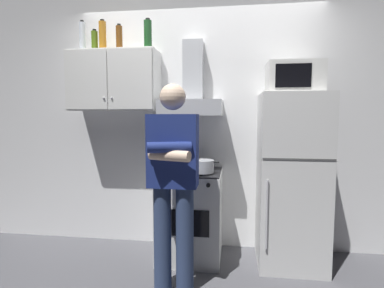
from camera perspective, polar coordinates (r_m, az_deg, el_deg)
ground_plane at (r=3.01m, az=0.00°, el=-22.39°), size 7.00×7.00×0.00m
back_wall_tiled at (r=3.26m, az=1.43°, el=4.47°), size 4.80×0.10×2.70m
upper_cabinet at (r=3.27m, az=-14.32°, el=11.35°), size 0.90×0.37×0.60m
stove_oven at (r=3.07m, az=-0.31°, el=-13.00°), size 0.60×0.62×0.87m
range_hood at (r=3.05m, az=0.02°, el=9.07°), size 0.60×0.44×0.75m
refrigerator at (r=3.00m, az=18.09°, el=-6.45°), size 0.60×0.62×1.60m
microwave at (r=2.98m, az=18.56°, el=11.65°), size 0.48×0.37×0.28m
person_standing at (r=2.38m, az=-3.57°, el=-6.75°), size 0.38×0.33×1.64m
cooking_pot at (r=2.82m, az=1.97°, el=-4.19°), size 0.31×0.21×0.12m
bottle_wine_green at (r=3.22m, az=-8.28°, el=19.59°), size 0.08×0.08×0.30m
bottle_olive_oil at (r=3.42m, az=-17.79°, el=17.86°), size 0.06×0.06×0.22m
bottle_liquor_amber at (r=3.39m, az=-16.41°, el=18.80°), size 0.07×0.07×0.32m
bottle_vodka_clear at (r=3.51m, az=-19.84°, el=18.30°), size 0.06×0.06×0.32m
bottle_beer_brown at (r=3.32m, az=-13.48°, el=18.72°), size 0.06×0.06×0.26m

